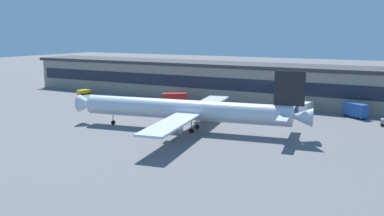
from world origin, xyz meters
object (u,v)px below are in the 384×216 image
at_px(airliner, 188,110).
at_px(stair_truck, 306,107).
at_px(follow_me_car, 202,103).
at_px(catering_truck, 355,110).
at_px(pushback_tractor, 84,92).
at_px(fuel_truck, 175,97).

height_order(airliner, stair_truck, airliner).
height_order(follow_me_car, catering_truck, catering_truck).
height_order(catering_truck, stair_truck, catering_truck).
distance_m(follow_me_car, stair_truck, 33.42).
bearing_deg(airliner, pushback_tractor, 152.62).
relative_size(pushback_tractor, stair_truck, 0.86).
relative_size(follow_me_car, pushback_tractor, 0.85).
xyz_separation_m(follow_me_car, pushback_tractor, (-53.76, 2.68, -0.04)).
height_order(airliner, pushback_tractor, airliner).
bearing_deg(fuel_truck, catering_truck, 2.56).
distance_m(catering_truck, fuel_truck, 58.56).
bearing_deg(catering_truck, airliner, -132.90).
xyz_separation_m(follow_me_car, stair_truck, (33.12, 4.34, 0.89)).
distance_m(pushback_tractor, stair_truck, 86.91).
distance_m(airliner, pushback_tractor, 74.77).
xyz_separation_m(airliner, stair_truck, (20.60, 35.99, -3.21)).
xyz_separation_m(follow_me_car, fuel_truck, (-11.66, 2.66, 0.79)).
height_order(pushback_tractor, fuel_truck, fuel_truck).
bearing_deg(pushback_tractor, fuel_truck, -0.03).
height_order(pushback_tractor, catering_truck, catering_truck).
bearing_deg(follow_me_car, airliner, -68.41).
relative_size(follow_me_car, catering_truck, 0.62).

